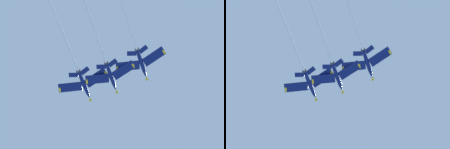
# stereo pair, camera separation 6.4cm
# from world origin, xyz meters

# --- Properties ---
(jet_inner_left) EXTENTS (39.97, 29.22, 15.46)m
(jet_inner_left) POSITION_xyz_m (-4.18, -2.07, 147.06)
(jet_inner_left) COLOR navy
(jet_centre) EXTENTS (43.36, 32.17, 17.50)m
(jet_centre) POSITION_xyz_m (-8.11, 8.54, 145.45)
(jet_centre) COLOR navy
(jet_inner_right) EXTENTS (41.62, 30.36, 16.57)m
(jet_inner_right) POSITION_xyz_m (-14.56, 19.18, 145.78)
(jet_inner_right) COLOR navy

